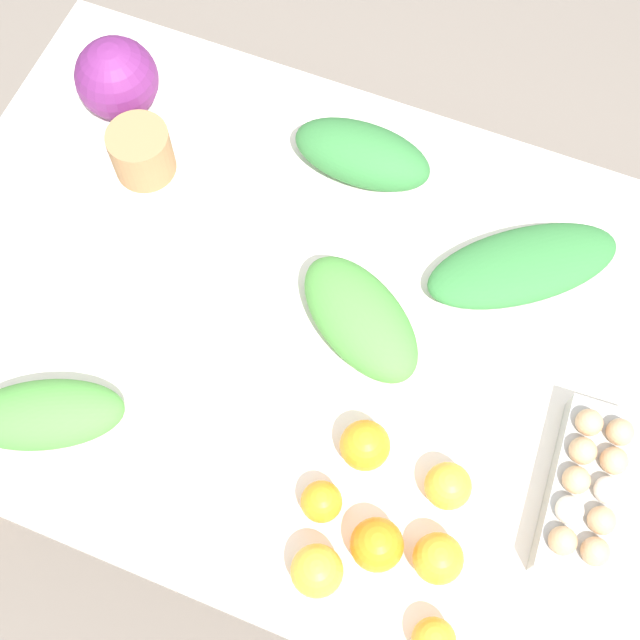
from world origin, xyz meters
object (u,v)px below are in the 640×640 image
Objects in this scene: paper_bag at (141,152)px; greens_bunch_scallion at (360,318)px; greens_bunch_kale at (523,265)px; orange_5 at (448,486)px; orange_4 at (321,502)px; orange_2 at (434,640)px; orange_6 at (317,571)px; egg_carton at (587,489)px; greens_bunch_chard at (362,154)px; orange_3 at (365,445)px; orange_0 at (377,545)px; orange_1 at (438,558)px; greens_bunch_dandelion at (45,415)px; cabbage_purple at (117,79)px.

greens_bunch_scallion is (-0.49, 0.16, -0.00)m from paper_bag.
orange_5 is at bearing 90.24° from greens_bunch_kale.
orange_2 is at bearing 150.69° from orange_4.
orange_6 is (0.14, 0.62, 0.01)m from greens_bunch_kale.
egg_carton and greens_bunch_scallion have the same top height.
greens_bunch_chard is 3.89× the size of orange_2.
orange_6 is at bearing 90.33° from orange_3.
greens_bunch_kale is at bearing -108.61° from orange_4.
orange_0 reaches higher than orange_5.
orange_3 and orange_6 have the same top height.
orange_1 is 1.18× the size of orange_2.
paper_bag is at bearing -18.20° from greens_bunch_scallion.
orange_1 is 0.21m from orange_3.
paper_bag is 0.72m from greens_bunch_kale.
orange_4 is (-0.47, -0.04, -0.01)m from greens_bunch_dandelion.
orange_5 is at bearing -125.96° from orange_6.
egg_carton reaches higher than greens_bunch_kale.
greens_bunch_kale is (-0.64, -0.56, -0.01)m from greens_bunch_dandelion.
greens_bunch_scallion reaches higher than orange_4.
orange_5 is at bearing 175.15° from orange_3.
paper_bag reaches higher than orange_0.
cabbage_purple is 0.66m from greens_bunch_scallion.
cabbage_purple reaches higher than egg_carton.
egg_carton is at bearing -159.94° from orange_5.
paper_bag is 0.44× the size of greens_bunch_chard.
cabbage_purple reaches higher than orange_0.
orange_1 is (-0.85, 0.61, -0.04)m from cabbage_purple.
cabbage_purple is 1.11m from egg_carton.
orange_0 is at bearing -179.48° from greens_bunch_dandelion.
orange_2 and orange_4 have the same top height.
paper_bag is at bearing -33.35° from orange_1.
egg_carton is 0.35m from orange_3.
orange_2 is at bearing 117.85° from greens_bunch_chard.
orange_3 is (0.07, -0.14, -0.00)m from orange_0.
egg_carton is 0.83× the size of greens_bunch_kale.
greens_bunch_chard is 0.74× the size of greens_bunch_kale.
orange_2 is at bearing 140.76° from cabbage_purple.
greens_bunch_scallion is at bearing -57.26° from orange_2.
cabbage_purple is at bearing -4.85° from greens_bunch_kale.
cabbage_purple is 0.48m from greens_bunch_chard.
orange_3 is 1.01× the size of orange_6.
orange_4 is at bearing -4.63° from orange_1.
greens_bunch_dandelion is 0.74× the size of greens_bunch_kale.
greens_bunch_chard is 0.36m from greens_bunch_kale.
orange_0 is at bearing 114.58° from greens_bunch_scallion.
orange_4 is at bearing -175.50° from greens_bunch_dandelion.
greens_bunch_scallion is 1.03× the size of greens_bunch_dandelion.
greens_bunch_kale is at bearing -102.86° from orange_6.
greens_bunch_chard is 3.46× the size of orange_5.
orange_0 is 0.16m from orange_3.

